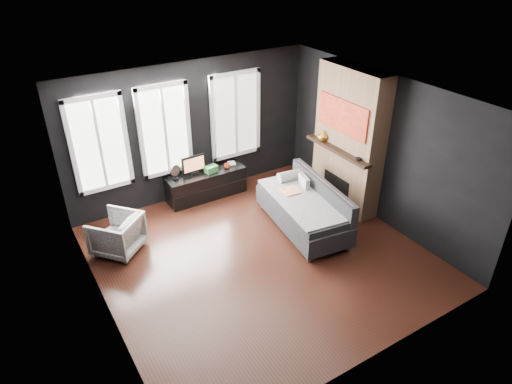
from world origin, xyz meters
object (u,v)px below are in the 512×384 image
armchair (117,232)px  book (228,160)px  mug (227,165)px  mantel_vase (323,136)px  media_console (206,184)px  monitor (194,164)px  sofa (303,206)px

armchair → book: bearing=158.8°
mug → book: bearing=53.2°
mantel_vase → armchair: bearing=175.3°
media_console → mantel_vase: mantel_vase is taller
mug → book: book is taller
monitor → mug: monitor is taller
book → mantel_vase: size_ratio=0.96×
media_console → mantel_vase: (1.94, -1.19, 1.05)m
mug → book: (0.11, 0.15, 0.04)m
sofa → media_console: (-0.99, 1.91, -0.16)m
monitor → armchair: bearing=-156.7°
media_console → armchair: bearing=-157.2°
sofa → mug: 1.92m
sofa → armchair: sofa is taller
armchair → mantel_vase: size_ratio=3.56×
armchair → media_console: armchair is taller
media_console → book: book is taller
sofa → book: bearing=109.7°
mug → monitor: bearing=170.5°
monitor → mantel_vase: size_ratio=2.41×
media_console → mug: size_ratio=13.07×
armchair → mug: 2.64m
sofa → mug: bearing=113.9°
book → mantel_vase: (1.38, -1.26, 0.68)m
mantel_vase → mug: bearing=143.1°
book → mantel_vase: 1.99m
sofa → monitor: size_ratio=4.09×
sofa → monitor: (-1.21, 1.95, 0.33)m
armchair → media_console: 2.24m
mantel_vase → sofa: bearing=-142.7°
sofa → armchair: bearing=168.5°
sofa → mantel_vase: (0.95, 0.72, 0.89)m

